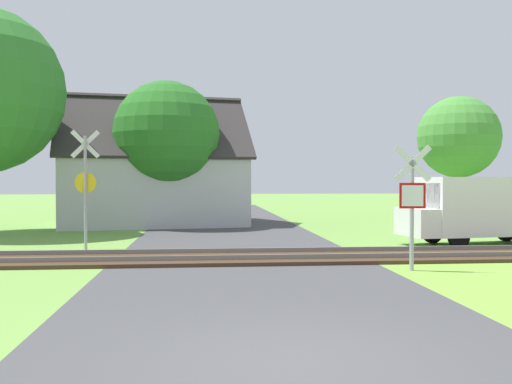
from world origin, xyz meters
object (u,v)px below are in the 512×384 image
object	(u,v)px
mail_truck	(479,207)
stop_sign_near	(412,200)
tree_far	(459,137)
crossing_sign_far	(85,181)
house	(152,186)
tree_center	(166,135)

from	to	relation	value
mail_truck	stop_sign_near	bearing A→B (deg)	132.43
tree_far	mail_truck	distance (m)	13.13
crossing_sign_far	tree_far	distance (m)	21.30
crossing_sign_far	house	size ratio (longest dim) A/B	0.38
stop_sign_near	mail_truck	world-z (taller)	stop_sign_near
house	tree_center	world-z (taller)	tree_center
house	tree_far	world-z (taller)	tree_far
house	tree_center	xyz separation A→B (m)	(0.80, -1.91, 2.35)
stop_sign_near	house	bearing A→B (deg)	-51.80
house	mail_truck	bearing A→B (deg)	-49.66
stop_sign_near	crossing_sign_far	distance (m)	9.78
stop_sign_near	crossing_sign_far	xyz separation A→B (m)	(-8.49, 4.84, 0.42)
stop_sign_near	crossing_sign_far	size ratio (longest dim) A/B	0.81
mail_truck	house	bearing A→B (deg)	41.45
tree_center	house	bearing A→B (deg)	112.66
stop_sign_near	house	xyz separation A→B (m)	(-7.34, 14.98, 0.16)
tree_far	stop_sign_near	bearing A→B (deg)	-117.95
crossing_sign_far	tree_far	xyz separation A→B (m)	(17.43, 12.01, 2.36)
stop_sign_near	tree_far	bearing A→B (deg)	-105.87
crossing_sign_far	house	xyz separation A→B (m)	(1.14, 10.13, -0.26)
crossing_sign_far	mail_truck	distance (m)	12.71
stop_sign_near	tree_center	xyz separation A→B (m)	(-6.54, 13.06, 2.51)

